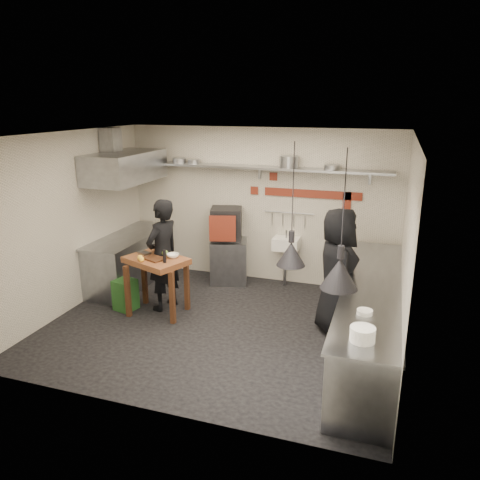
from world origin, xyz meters
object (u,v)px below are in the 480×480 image
(chef_left, at_px, (163,255))
(chef_right, at_px, (337,271))
(prep_table, at_px, (158,286))
(green_bin, at_px, (125,295))
(oven_stand, at_px, (229,261))
(combi_oven, at_px, (226,224))

(chef_left, bearing_deg, chef_right, 107.73)
(prep_table, bearing_deg, green_bin, -154.10)
(chef_left, bearing_deg, oven_stand, 172.81)
(oven_stand, xyz_separation_m, prep_table, (-0.60, -1.63, 0.06))
(oven_stand, relative_size, chef_right, 0.44)
(chef_left, distance_m, chef_right, 2.71)
(oven_stand, bearing_deg, chef_right, -48.29)
(chef_right, bearing_deg, chef_left, 69.61)
(green_bin, relative_size, chef_right, 0.27)
(chef_left, bearing_deg, combi_oven, 175.91)
(oven_stand, height_order, combi_oven, combi_oven)
(oven_stand, distance_m, chef_left, 1.61)
(prep_table, relative_size, chef_left, 0.51)
(oven_stand, distance_m, green_bin, 2.05)
(oven_stand, relative_size, green_bin, 1.60)
(combi_oven, relative_size, chef_right, 0.32)
(prep_table, xyz_separation_m, chef_left, (0.01, 0.21, 0.44))
(chef_right, bearing_deg, prep_table, 74.09)
(prep_table, distance_m, chef_right, 2.77)
(combi_oven, distance_m, green_bin, 2.22)
(prep_table, height_order, chef_left, chef_left)
(oven_stand, distance_m, prep_table, 1.74)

